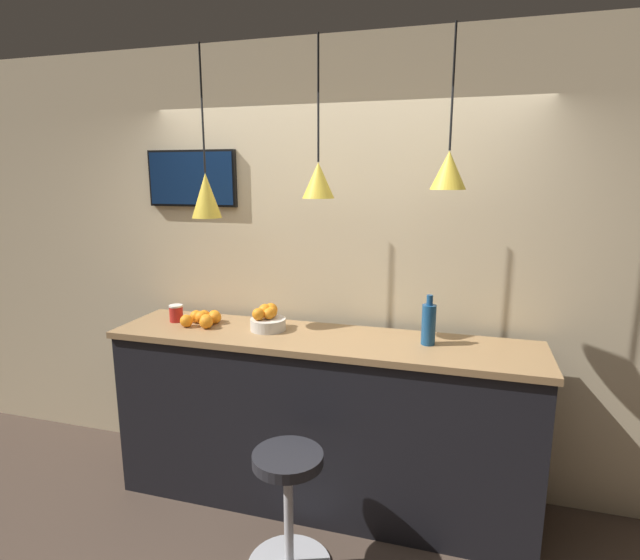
# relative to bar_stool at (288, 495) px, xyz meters

# --- Properties ---
(back_wall) EXTENTS (8.00, 0.06, 2.90)m
(back_wall) POSITION_rel_bar_stool_xyz_m (0.00, 0.99, 1.02)
(back_wall) COLOR beige
(back_wall) RESTS_ON ground_plane
(service_counter) EXTENTS (2.60, 0.58, 1.11)m
(service_counter) POSITION_rel_bar_stool_xyz_m (0.00, 0.59, 0.13)
(service_counter) COLOR black
(service_counter) RESTS_ON ground_plane
(bar_stool) EXTENTS (0.45, 0.45, 0.67)m
(bar_stool) POSITION_rel_bar_stool_xyz_m (0.00, 0.00, 0.00)
(bar_stool) COLOR #B7B7BC
(bar_stool) RESTS_ON ground_plane
(fruit_bowl) EXTENTS (0.22, 0.22, 0.16)m
(fruit_bowl) POSITION_rel_bar_stool_xyz_m (-0.36, 0.64, 0.74)
(fruit_bowl) COLOR beige
(fruit_bowl) RESTS_ON service_counter
(orange_pile) EXTENTS (0.22, 0.24, 0.09)m
(orange_pile) POSITION_rel_bar_stool_xyz_m (-0.80, 0.62, 0.72)
(orange_pile) COLOR orange
(orange_pile) RESTS_ON service_counter
(juice_bottle) EXTENTS (0.08, 0.08, 0.29)m
(juice_bottle) POSITION_rel_bar_stool_xyz_m (0.64, 0.63, 0.80)
(juice_bottle) COLOR navy
(juice_bottle) RESTS_ON service_counter
(spread_jar) EXTENTS (0.09, 0.09, 0.11)m
(spread_jar) POSITION_rel_bar_stool_xyz_m (-1.01, 0.63, 0.73)
(spread_jar) COLOR red
(spread_jar) RESTS_ON service_counter
(pendant_lamp_left) EXTENTS (0.18, 0.18, 0.99)m
(pendant_lamp_left) POSITION_rel_bar_stool_xyz_m (-0.70, 0.56, 1.52)
(pendant_lamp_left) COLOR black
(pendant_lamp_middle) EXTENTS (0.18, 0.18, 0.87)m
(pendant_lamp_middle) POSITION_rel_bar_stool_xyz_m (0.00, 0.56, 1.61)
(pendant_lamp_middle) COLOR black
(pendant_lamp_right) EXTENTS (0.19, 0.19, 0.81)m
(pendant_lamp_right) POSITION_rel_bar_stool_xyz_m (0.71, 0.56, 1.66)
(pendant_lamp_right) COLOR black
(mounted_tv) EXTENTS (0.66, 0.04, 0.38)m
(mounted_tv) POSITION_rel_bar_stool_xyz_m (-1.02, 0.93, 1.61)
(mounted_tv) COLOR black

